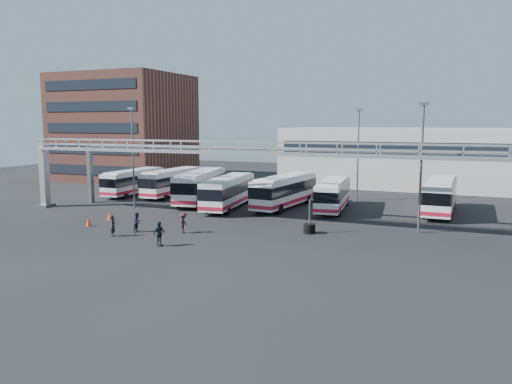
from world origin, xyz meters
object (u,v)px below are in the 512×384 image
at_px(light_pole_mid, 421,161).
at_px(pedestrian_c, 184,223).
at_px(bus_5, 333,194).
at_px(bus_2, 201,185).
at_px(bus_7, 440,195).
at_px(cone_right, 110,216).
at_px(bus_4, 285,190).
at_px(bus_0, 134,181).
at_px(tire_stack, 309,228).
at_px(cone_left, 89,222).
at_px(pedestrian_a, 113,226).
at_px(pedestrian_d, 159,234).
at_px(light_pole_left, 133,152).
at_px(bus_3, 228,191).
at_px(light_pole_back, 358,150).
at_px(pedestrian_b, 137,222).
at_px(bus_1, 173,181).

relative_size(light_pole_mid, pedestrian_c, 6.33).
bearing_deg(bus_5, bus_2, 176.92).
distance_m(bus_7, cone_right, 31.00).
xyz_separation_m(bus_4, bus_5, (4.93, 0.51, -0.15)).
height_order(bus_0, tire_stack, bus_0).
distance_m(bus_4, cone_left, 19.47).
relative_size(pedestrian_a, pedestrian_d, 0.94).
relative_size(light_pole_left, cone_right, 13.06).
distance_m(bus_2, pedestrian_d, 19.63).
bearing_deg(pedestrian_c, pedestrian_a, 115.75).
bearing_deg(bus_3, light_pole_back, 36.26).
bearing_deg(tire_stack, bus_5, 94.90).
xyz_separation_m(pedestrian_b, pedestrian_d, (4.23, -3.24, 0.09)).
distance_m(bus_2, bus_3, 4.93).
height_order(bus_4, tire_stack, bus_4).
xyz_separation_m(bus_7, cone_right, (-27.03, -15.11, -1.44)).
xyz_separation_m(pedestrian_c, pedestrian_d, (0.66, -4.38, 0.08)).
distance_m(bus_3, pedestrian_d, 16.40).
relative_size(pedestrian_b, tire_stack, 0.59).
bearing_deg(cone_right, bus_5, 36.91).
relative_size(bus_0, pedestrian_c, 6.29).
xyz_separation_m(pedestrian_a, tire_stack, (13.58, 6.90, -0.37)).
bearing_deg(cone_right, light_pole_back, 48.59).
bearing_deg(bus_0, bus_2, -13.39).
xyz_separation_m(bus_4, cone_right, (-12.19, -12.35, -1.45)).
bearing_deg(light_pole_mid, pedestrian_b, -157.67).
bearing_deg(bus_0, pedestrian_a, -58.98).
relative_size(bus_3, cone_left, 14.62).
bearing_deg(bus_5, bus_3, -169.83).
xyz_separation_m(bus_2, pedestrian_a, (1.92, -17.07, -1.09)).
relative_size(bus_5, cone_right, 13.12).
bearing_deg(pedestrian_d, bus_0, 50.99).
height_order(pedestrian_a, pedestrian_d, pedestrian_d).
height_order(bus_3, tire_stack, bus_3).
relative_size(bus_0, cone_left, 13.58).
relative_size(bus_1, pedestrian_d, 5.98).
height_order(light_pole_mid, cone_right, light_pole_mid).
bearing_deg(bus_0, bus_3, -17.87).
bearing_deg(pedestrian_b, pedestrian_d, -128.04).
bearing_deg(bus_4, cone_left, -123.38).
relative_size(bus_0, pedestrian_b, 6.39).
relative_size(bus_1, bus_7, 0.96).
height_order(bus_4, bus_5, bus_4).
bearing_deg(light_pole_mid, pedestrian_c, -156.75).
relative_size(bus_2, cone_right, 14.97).
height_order(bus_3, pedestrian_a, bus_3).
relative_size(light_pole_mid, light_pole_back, 1.00).
bearing_deg(bus_3, light_pole_mid, -20.87).
relative_size(light_pole_mid, cone_left, 13.67).
height_order(bus_0, bus_2, bus_2).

